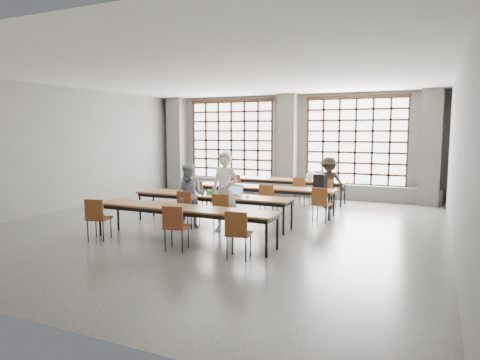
# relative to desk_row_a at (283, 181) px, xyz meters

# --- Properties ---
(floor) EXTENTS (11.00, 11.00, 0.00)m
(floor) POSITION_rel_desk_row_a_xyz_m (-0.24, -4.00, -0.66)
(floor) COLOR #494946
(floor) RESTS_ON ground
(ceiling) EXTENTS (11.00, 11.00, 0.00)m
(ceiling) POSITION_rel_desk_row_a_xyz_m (-0.24, -4.00, 2.84)
(ceiling) COLOR silver
(ceiling) RESTS_ON floor
(wall_back) EXTENTS (10.00, 0.00, 10.00)m
(wall_back) POSITION_rel_desk_row_a_xyz_m (-0.24, 1.50, 1.09)
(wall_back) COLOR #60605D
(wall_back) RESTS_ON floor
(wall_front) EXTENTS (10.00, 0.00, 10.00)m
(wall_front) POSITION_rel_desk_row_a_xyz_m (-0.24, -9.50, 1.09)
(wall_front) COLOR #60605D
(wall_front) RESTS_ON floor
(wall_left) EXTENTS (0.00, 11.00, 11.00)m
(wall_left) POSITION_rel_desk_row_a_xyz_m (-5.24, -4.00, 1.09)
(wall_left) COLOR #60605D
(wall_left) RESTS_ON floor
(wall_right) EXTENTS (0.00, 11.00, 11.00)m
(wall_right) POSITION_rel_desk_row_a_xyz_m (4.76, -4.00, 1.09)
(wall_right) COLOR #60605D
(wall_right) RESTS_ON floor
(column_left) EXTENTS (0.60, 0.55, 3.50)m
(column_left) POSITION_rel_desk_row_a_xyz_m (-4.74, 1.22, 1.09)
(column_left) COLOR #545452
(column_left) RESTS_ON floor
(column_mid) EXTENTS (0.60, 0.55, 3.50)m
(column_mid) POSITION_rel_desk_row_a_xyz_m (-0.24, 1.22, 1.09)
(column_mid) COLOR #545452
(column_mid) RESTS_ON floor
(column_right) EXTENTS (0.60, 0.55, 3.50)m
(column_right) POSITION_rel_desk_row_a_xyz_m (4.26, 1.22, 1.09)
(column_right) COLOR #545452
(column_right) RESTS_ON floor
(window_left) EXTENTS (3.32, 0.12, 3.00)m
(window_left) POSITION_rel_desk_row_a_xyz_m (-2.49, 1.42, 1.24)
(window_left) COLOR white
(window_left) RESTS_ON wall_back
(window_right) EXTENTS (3.32, 0.12, 3.00)m
(window_right) POSITION_rel_desk_row_a_xyz_m (2.01, 1.42, 1.24)
(window_right) COLOR white
(window_right) RESTS_ON wall_back
(sill_ledge) EXTENTS (9.80, 0.35, 0.50)m
(sill_ledge) POSITION_rel_desk_row_a_xyz_m (-0.24, 1.30, -0.41)
(sill_ledge) COLOR #545452
(sill_ledge) RESTS_ON floor
(desk_row_a) EXTENTS (4.00, 0.70, 0.73)m
(desk_row_a) POSITION_rel_desk_row_a_xyz_m (0.00, 0.00, 0.00)
(desk_row_a) COLOR brown
(desk_row_a) RESTS_ON floor
(desk_row_b) EXTENTS (4.00, 0.70, 0.73)m
(desk_row_b) POSITION_rel_desk_row_a_xyz_m (0.10, -2.00, 0.00)
(desk_row_b) COLOR brown
(desk_row_b) RESTS_ON floor
(desk_row_c) EXTENTS (4.00, 0.70, 0.73)m
(desk_row_c) POSITION_rel_desk_row_a_xyz_m (-0.46, -3.91, 0.00)
(desk_row_c) COLOR brown
(desk_row_c) RESTS_ON floor
(desk_row_d) EXTENTS (4.00, 0.70, 0.73)m
(desk_row_d) POSITION_rel_desk_row_a_xyz_m (-0.20, -5.62, 0.00)
(desk_row_d) COLOR brown
(desk_row_d) RESTS_ON floor
(chair_back_left) EXTENTS (0.50, 0.50, 0.88)m
(chair_back_left) POSITION_rel_desk_row_a_xyz_m (-1.38, -0.63, -0.13)
(chair_back_left) COLOR maroon
(chair_back_left) RESTS_ON floor
(chair_back_mid) EXTENTS (0.49, 0.49, 0.88)m
(chair_back_mid) POSITION_rel_desk_row_a_xyz_m (0.79, -0.63, -0.13)
(chair_back_mid) COLOR brown
(chair_back_mid) RESTS_ON floor
(chair_back_right) EXTENTS (0.49, 0.50, 0.88)m
(chair_back_right) POSITION_rel_desk_row_a_xyz_m (1.58, -0.63, -0.13)
(chair_back_right) COLOR brown
(chair_back_right) RESTS_ON floor
(chair_mid_left) EXTENTS (0.51, 0.51, 0.88)m
(chair_mid_left) POSITION_rel_desk_row_a_xyz_m (-1.52, -2.62, -0.13)
(chair_mid_left) COLOR brown
(chair_mid_left) RESTS_ON floor
(chair_mid_centre) EXTENTS (0.42, 0.43, 0.88)m
(chair_mid_centre) POSITION_rel_desk_row_a_xyz_m (0.50, -2.63, -0.13)
(chair_mid_centre) COLOR brown
(chair_mid_centre) RESTS_ON floor
(chair_mid_right) EXTENTS (0.45, 0.46, 0.88)m
(chair_mid_right) POSITION_rel_desk_row_a_xyz_m (1.89, -2.63, -0.13)
(chair_mid_right) COLOR brown
(chair_mid_right) RESTS_ON floor
(chair_front_left) EXTENTS (0.45, 0.45, 0.88)m
(chair_front_left) POSITION_rel_desk_row_a_xyz_m (-0.76, -4.54, -0.13)
(chair_front_left) COLOR brown
(chair_front_left) RESTS_ON floor
(chair_front_right) EXTENTS (0.45, 0.46, 0.88)m
(chair_front_right) POSITION_rel_desk_row_a_xyz_m (0.15, -4.54, -0.13)
(chair_front_right) COLOR brown
(chair_front_right) RESTS_ON floor
(chair_near_left) EXTENTS (0.51, 0.52, 0.88)m
(chair_near_left) POSITION_rel_desk_row_a_xyz_m (-1.88, -6.25, -0.13)
(chair_near_left) COLOR brown
(chair_near_left) RESTS_ON floor
(chair_near_mid) EXTENTS (0.50, 0.50, 0.88)m
(chair_near_mid) POSITION_rel_desk_row_a_xyz_m (0.02, -6.25, -0.13)
(chair_near_mid) COLOR maroon
(chair_near_mid) RESTS_ON floor
(chair_near_right) EXTENTS (0.48, 0.48, 0.88)m
(chair_near_right) POSITION_rel_desk_row_a_xyz_m (1.31, -6.25, -0.13)
(chair_near_right) COLOR brown
(chair_near_right) RESTS_ON floor
(student_male) EXTENTS (0.68, 0.47, 1.80)m
(student_male) POSITION_rel_desk_row_a_xyz_m (0.14, -4.41, 0.24)
(student_male) COLOR white
(student_male) RESTS_ON floor
(student_female) EXTENTS (0.84, 0.72, 1.51)m
(student_female) POSITION_rel_desk_row_a_xyz_m (-0.76, -4.41, 0.09)
(student_female) COLOR #19254D
(student_female) RESTS_ON floor
(student_back) EXTENTS (1.00, 0.61, 1.49)m
(student_back) POSITION_rel_desk_row_a_xyz_m (1.60, -0.50, 0.08)
(student_back) COLOR black
(student_back) RESTS_ON floor
(laptop_front) EXTENTS (0.39, 0.34, 0.26)m
(laptop_front) POSITION_rel_desk_row_a_xyz_m (0.10, -3.80, 0.13)
(laptop_front) COLOR #B5B5BA
(laptop_front) RESTS_ON desk_row_c
(laptop_back) EXTENTS (0.39, 0.34, 0.26)m
(laptop_back) POSITION_rel_desk_row_a_xyz_m (1.34, 0.11, 0.13)
(laptop_back) COLOR #BBBBC0
(laptop_back) RESTS_ON desk_row_a
(mouse) EXTENTS (0.11, 0.10, 0.04)m
(mouse) POSITION_rel_desk_row_a_xyz_m (0.49, -3.93, 0.08)
(mouse) COLOR silver
(mouse) RESTS_ON desk_row_c
(green_box) EXTENTS (0.25, 0.09, 0.09)m
(green_box) POSITION_rel_desk_row_a_xyz_m (-0.51, -3.83, 0.11)
(green_box) COLOR #2E8C31
(green_box) RESTS_ON desk_row_c
(phone) EXTENTS (0.14, 0.07, 0.01)m
(phone) POSITION_rel_desk_row_a_xyz_m (-0.28, -4.01, 0.07)
(phone) COLOR black
(phone) RESTS_ON desk_row_c
(paper_sheet_a) EXTENTS (0.35, 0.31, 0.00)m
(paper_sheet_a) POSITION_rel_desk_row_a_xyz_m (-0.50, -1.95, 0.07)
(paper_sheet_a) COLOR white
(paper_sheet_a) RESTS_ON desk_row_b
(paper_sheet_b) EXTENTS (0.31, 0.22, 0.00)m
(paper_sheet_b) POSITION_rel_desk_row_a_xyz_m (-0.20, -2.05, 0.07)
(paper_sheet_b) COLOR silver
(paper_sheet_b) RESTS_ON desk_row_b
(paper_sheet_c) EXTENTS (0.35, 0.29, 0.00)m
(paper_sheet_c) POSITION_rel_desk_row_a_xyz_m (0.20, -2.00, 0.07)
(paper_sheet_c) COLOR white
(paper_sheet_c) RESTS_ON desk_row_b
(backpack) EXTENTS (0.36, 0.28, 0.40)m
(backpack) POSITION_rel_desk_row_a_xyz_m (1.70, -1.95, 0.27)
(backpack) COLOR black
(backpack) RESTS_ON desk_row_b
(plastic_bag) EXTENTS (0.32, 0.29, 0.29)m
(plastic_bag) POSITION_rel_desk_row_a_xyz_m (0.90, 0.05, 0.21)
(plastic_bag) COLOR white
(plastic_bag) RESTS_ON desk_row_a
(red_pouch) EXTENTS (0.21, 0.11, 0.06)m
(red_pouch) POSITION_rel_desk_row_a_xyz_m (-1.90, -6.17, -0.16)
(red_pouch) COLOR maroon
(red_pouch) RESTS_ON chair_near_left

